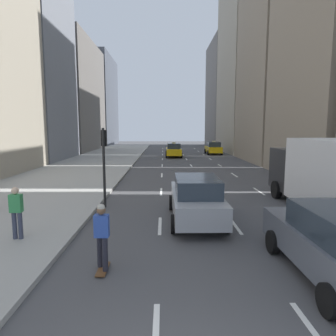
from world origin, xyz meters
The scene contains 12 objects.
sidewalk_left centered at (-7.00, 27.00, 0.07)m, with size 8.00×66.00×0.15m, color #9E9E99.
lane_markings centered at (2.60, 23.00, 0.01)m, with size 5.72×56.00×0.01m.
building_row_left centered at (-14.00, 31.06, 12.48)m, with size 6.00×71.04×32.18m.
building_row_right centered at (12.00, 32.85, 12.79)m, with size 6.00×62.17×33.15m.
taxi_lead centered at (6.80, 38.36, 0.88)m, with size 2.02×4.40×1.87m.
taxi_second centered at (1.20, 34.52, 0.88)m, with size 2.02×4.40×1.87m.
sedan_black_near centered at (4.00, 3.96, 0.90)m, with size 2.02×4.80×1.76m.
sedan_silver_behind centered at (1.20, 8.60, 0.89)m, with size 2.02×4.79×1.75m.
box_truck centered at (6.80, 9.07, 1.71)m, with size 2.58×8.40×3.15m.
skateboarder centered at (-1.60, 4.48, 0.96)m, with size 0.36×0.80×1.75m.
pedestrian_mid_block centered at (-4.63, 6.36, 1.07)m, with size 0.36×0.22×1.65m.
traffic_light_pole centered at (-2.75, 10.79, 2.41)m, with size 0.24×0.42×3.60m.
Camera 1 is at (-0.06, -2.72, 3.59)m, focal length 32.00 mm.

